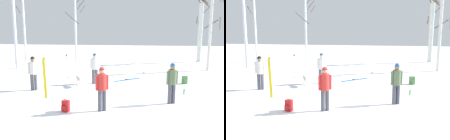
{
  "view_description": "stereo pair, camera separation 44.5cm",
  "coord_description": "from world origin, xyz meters",
  "views": [
    {
      "loc": [
        1.37,
        -9.97,
        3.29
      ],
      "look_at": [
        -0.05,
        2.68,
        1.0
      ],
      "focal_mm": 41.08,
      "sensor_mm": 36.0,
      "label": 1
    },
    {
      "loc": [
        1.81,
        -9.91,
        3.29
      ],
      "look_at": [
        -0.05,
        2.68,
        1.0
      ],
      "focal_mm": 41.08,
      "sensor_mm": 36.0,
      "label": 2
    }
  ],
  "objects": [
    {
      "name": "ground_plane",
      "position": [
        0.0,
        0.0,
        0.0
      ],
      "size": [
        60.0,
        60.0,
        0.0
      ],
      "primitive_type": "plane",
      "color": "white"
    },
    {
      "name": "person_0",
      "position": [
        -1.14,
        3.83,
        0.98
      ],
      "size": [
        0.49,
        0.34,
        1.72
      ],
      "color": "#4C4C56",
      "rests_on": "ground_plane"
    },
    {
      "name": "person_1",
      "position": [
        2.69,
        0.59,
        0.98
      ],
      "size": [
        0.49,
        0.34,
        1.72
      ],
      "color": "#4C4C56",
      "rests_on": "ground_plane"
    },
    {
      "name": "person_2",
      "position": [
        -0.06,
        -0.66,
        0.98
      ],
      "size": [
        0.47,
        0.34,
        1.72
      ],
      "color": "#4C4C56",
      "rests_on": "ground_plane"
    },
    {
      "name": "person_3",
      "position": [
        -3.94,
        2.07,
        0.98
      ],
      "size": [
        0.51,
        0.34,
        1.72
      ],
      "color": "#4C4C56",
      "rests_on": "ground_plane"
    },
    {
      "name": "dog",
      "position": [
        -1.87,
        3.03,
        0.39
      ],
      "size": [
        0.46,
        0.83,
        0.57
      ],
      "color": "beige",
      "rests_on": "ground_plane"
    },
    {
      "name": "ski_pair_planted_0",
      "position": [
        -2.85,
        0.76,
        0.92
      ],
      "size": [
        0.18,
        0.04,
        1.85
      ],
      "color": "yellow",
      "rests_on": "ground_plane"
    },
    {
      "name": "ski_pair_lying_0",
      "position": [
        0.6,
        4.99,
        0.01
      ],
      "size": [
        1.55,
        1.29,
        0.05
      ],
      "color": "blue",
      "rests_on": "ground_plane"
    },
    {
      "name": "ski_poles_0",
      "position": [
        -3.07,
        4.93,
        0.79
      ],
      "size": [
        0.07,
        0.24,
        1.49
      ],
      "color": "#B2B2BC",
      "rests_on": "ground_plane"
    },
    {
      "name": "backpack_0",
      "position": [
        3.84,
        4.35,
        0.21
      ],
      "size": [
        0.32,
        0.34,
        0.44
      ],
      "color": "#4C7F3F",
      "rests_on": "ground_plane"
    },
    {
      "name": "backpack_1",
      "position": [
        -1.43,
        -0.88,
        0.21
      ],
      "size": [
        0.32,
        0.34,
        0.44
      ],
      "color": "red",
      "rests_on": "ground_plane"
    },
    {
      "name": "water_bottle_0",
      "position": [
        3.45,
        2.1,
        0.12
      ],
      "size": [
        0.07,
        0.07,
        0.26
      ],
      "color": "green",
      "rests_on": "ground_plane"
    },
    {
      "name": "birch_tree_0",
      "position": [
        -8.91,
        11.94,
        3.8
      ],
      "size": [
        1.49,
        1.29,
        7.24
      ],
      "color": "silver",
      "rests_on": "ground_plane"
    },
    {
      "name": "birch_tree_1",
      "position": [
        -7.87,
        8.09,
        3.95
      ],
      "size": [
        1.51,
        1.06,
        7.47
      ],
      "color": "silver",
      "rests_on": "ground_plane"
    },
    {
      "name": "birch_tree_2",
      "position": [
        -4.38,
        12.49,
        3.13
      ],
      "size": [
        1.71,
        1.71,
        5.92
      ],
      "color": "silver",
      "rests_on": "ground_plane"
    },
    {
      "name": "birch_tree_3",
      "position": [
        6.22,
        8.78,
        2.79
      ],
      "size": [
        1.16,
        1.47,
        5.32
      ],
      "color": "silver",
      "rests_on": "ground_plane"
    },
    {
      "name": "birch_tree_4",
      "position": [
        6.41,
        13.21,
        3.29
      ],
      "size": [
        1.38,
        1.34,
        6.63
      ],
      "color": "silver",
      "rests_on": "ground_plane"
    },
    {
      "name": "birch_tree_5",
      "position": [
        6.56,
        13.16,
        3.15
      ],
      "size": [
        1.35,
        1.38,
        5.98
      ],
      "color": "silver",
      "rests_on": "ground_plane"
    }
  ]
}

